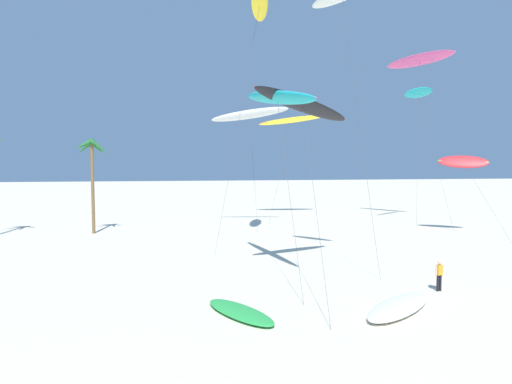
% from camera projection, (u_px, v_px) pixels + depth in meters
% --- Properties ---
extents(palm_tree_1, '(3.30, 3.51, 8.91)m').
position_uv_depth(palm_tree_1, '(92.00, 155.00, 42.63)').
color(palm_tree_1, brown).
rests_on(palm_tree_1, ground).
extents(flying_kite_0, '(7.15, 11.81, 11.31)m').
position_uv_depth(flying_kite_0, '(303.00, 105.00, 27.46)').
color(flying_kite_0, black).
rests_on(flying_kite_0, ground).
extents(flying_kite_1, '(5.78, 7.71, 18.67)m').
position_uv_depth(flying_kite_1, '(419.00, 60.00, 49.99)').
color(flying_kite_1, '#EA5193').
rests_on(flying_kite_1, ground).
extents(flying_kite_3, '(5.11, 7.13, 15.00)m').
position_uv_depth(flying_kite_3, '(419.00, 93.00, 48.72)').
color(flying_kite_3, '#19B2B7').
rests_on(flying_kite_3, ground).
extents(flying_kite_5, '(3.09, 9.54, 11.59)m').
position_uv_depth(flying_kite_5, '(277.00, 97.00, 26.24)').
color(flying_kite_5, '#19B2B7').
rests_on(flying_kite_5, ground).
extents(flying_kite_6, '(4.36, 10.06, 7.48)m').
position_uv_depth(flying_kite_6, '(463.00, 162.00, 42.79)').
color(flying_kite_6, red).
rests_on(flying_kite_6, ground).
extents(flying_kite_7, '(8.04, 5.59, 12.68)m').
position_uv_depth(flying_kite_7, '(250.00, 114.00, 46.95)').
color(flying_kite_7, white).
rests_on(flying_kite_7, ground).
extents(flying_kite_8, '(5.20, 6.71, 19.90)m').
position_uv_depth(flying_kite_8, '(260.00, 4.00, 35.97)').
color(flying_kite_8, yellow).
rests_on(flying_kite_8, ground).
extents(flying_kite_9, '(8.11, 7.81, 12.71)m').
position_uv_depth(flying_kite_9, '(292.00, 120.00, 55.25)').
color(flying_kite_9, yellow).
rests_on(flying_kite_9, ground).
extents(grounded_kite_0, '(3.46, 4.66, 0.29)m').
position_uv_depth(grounded_kite_0, '(240.00, 312.00, 20.54)').
color(grounded_kite_0, green).
rests_on(grounded_kite_0, ground).
extents(grounded_kite_1, '(5.25, 4.91, 0.37)m').
position_uv_depth(grounded_kite_1, '(399.00, 306.00, 21.16)').
color(grounded_kite_1, white).
rests_on(grounded_kite_1, ground).
extents(person_foreground_walker, '(0.50, 0.26, 1.65)m').
position_uv_depth(person_foreground_walker, '(439.00, 274.00, 24.24)').
color(person_foreground_walker, black).
rests_on(person_foreground_walker, ground).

